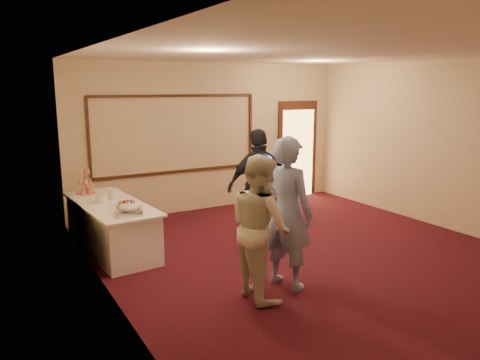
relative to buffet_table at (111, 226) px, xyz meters
name	(u,v)px	position (x,y,z in m)	size (l,w,h in m)	color
floor	(317,259)	(2.56, -1.89, -0.39)	(7.00, 7.00, 0.00)	black
room_walls	(322,123)	(2.56, -1.89, 1.64)	(6.04, 7.04, 3.02)	beige
wall_molding	(177,134)	(1.76, 1.58, 1.21)	(3.45, 0.04, 1.55)	black
doorway	(297,150)	(4.71, 1.56, 0.69)	(1.05, 0.07, 2.20)	black
buffet_table	(111,226)	(0.00, 0.00, 0.00)	(1.06, 2.32, 0.77)	white
pavlova_tray	(129,209)	(0.07, -0.77, 0.46)	(0.40, 0.51, 0.17)	#B1B3B8
cupcake_stand	(86,184)	(-0.19, 0.83, 0.55)	(0.32, 0.32, 0.47)	#E65D59
plate_stack_a	(102,199)	(-0.12, 0.03, 0.46)	(0.17, 0.17, 0.15)	white
plate_stack_b	(113,194)	(0.12, 0.26, 0.46)	(0.19, 0.19, 0.16)	white
tart	(126,204)	(0.16, -0.28, 0.41)	(0.27, 0.27, 0.05)	white
man	(287,213)	(1.61, -2.43, 0.59)	(0.71, 0.47, 1.95)	#91AAE7
woman	(260,227)	(1.16, -2.50, 0.49)	(0.85, 0.67, 1.76)	silver
guest	(259,186)	(2.26, -0.72, 0.55)	(1.09, 0.46, 1.87)	black
camera_flash	(269,159)	(2.37, -0.84, 1.00)	(0.07, 0.04, 0.05)	white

